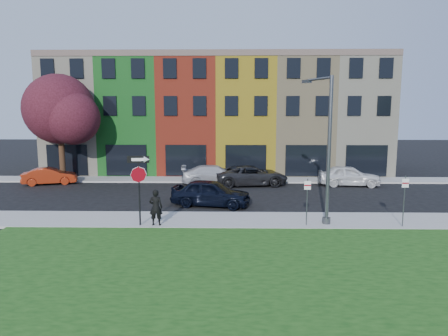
{
  "coord_description": "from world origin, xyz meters",
  "views": [
    {
      "loc": [
        -1.19,
        -16.86,
        5.68
      ],
      "look_at": [
        -1.58,
        4.0,
        2.63
      ],
      "focal_mm": 32.0,
      "sensor_mm": 36.0,
      "label": 1
    }
  ],
  "objects_px": {
    "man": "(156,207)",
    "street_lamp": "(326,150)",
    "stop_sign": "(139,176)",
    "sedan_near": "(211,193)"
  },
  "relations": [
    {
      "from": "stop_sign",
      "to": "sedan_near",
      "type": "bearing_deg",
      "value": 50.77
    },
    {
      "from": "sedan_near",
      "to": "stop_sign",
      "type": "bearing_deg",
      "value": 155.55
    },
    {
      "from": "stop_sign",
      "to": "sedan_near",
      "type": "xyz_separation_m",
      "value": [
        3.22,
        4.45,
        -1.73
      ]
    },
    {
      "from": "man",
      "to": "sedan_near",
      "type": "xyz_separation_m",
      "value": [
        2.44,
        4.43,
        -0.21
      ]
    },
    {
      "from": "man",
      "to": "street_lamp",
      "type": "xyz_separation_m",
      "value": [
        8.26,
        0.63,
        2.73
      ]
    },
    {
      "from": "stop_sign",
      "to": "street_lamp",
      "type": "xyz_separation_m",
      "value": [
        9.05,
        0.65,
        1.21
      ]
    },
    {
      "from": "man",
      "to": "street_lamp",
      "type": "bearing_deg",
      "value": -175.74
    },
    {
      "from": "stop_sign",
      "to": "sedan_near",
      "type": "height_order",
      "value": "stop_sign"
    },
    {
      "from": "stop_sign",
      "to": "man",
      "type": "bearing_deg",
      "value": -1.92
    },
    {
      "from": "man",
      "to": "stop_sign",
      "type": "bearing_deg",
      "value": 1.3
    }
  ]
}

